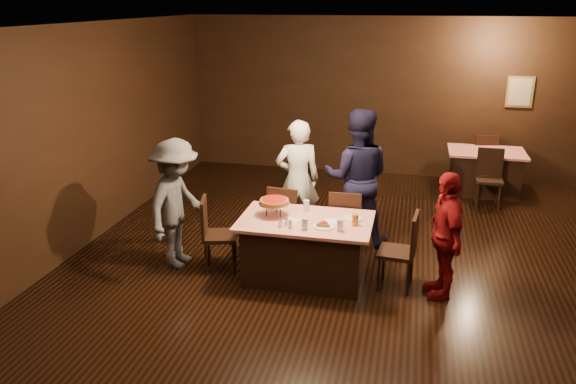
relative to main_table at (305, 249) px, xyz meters
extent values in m
plane|color=black|center=(0.81, -0.32, -0.39)|extent=(10.00, 10.00, 0.00)
cube|color=silver|center=(0.81, -0.32, 2.62)|extent=(8.00, 10.00, 0.04)
cube|color=black|center=(0.81, 4.68, 1.11)|extent=(8.00, 0.04, 3.00)
cube|color=black|center=(-3.19, -0.32, 1.11)|extent=(0.04, 10.00, 3.00)
cube|color=tan|center=(3.01, 4.65, 1.31)|extent=(0.46, 0.03, 0.56)
cube|color=beige|center=(3.01, 4.63, 1.31)|extent=(0.38, 0.01, 0.48)
cube|color=red|center=(0.00, 0.00, 0.00)|extent=(1.60, 1.00, 0.77)
cube|color=red|center=(2.47, 3.88, 0.00)|extent=(1.30, 0.90, 0.77)
cube|color=black|center=(-0.40, 0.75, 0.09)|extent=(0.47, 0.47, 0.95)
cube|color=black|center=(0.40, 0.75, 0.09)|extent=(0.43, 0.43, 0.95)
cube|color=black|center=(-1.10, 0.00, 0.09)|extent=(0.51, 0.51, 0.95)
cube|color=black|center=(1.10, 0.00, 0.09)|extent=(0.46, 0.46, 0.95)
cube|color=black|center=(2.47, 3.18, 0.09)|extent=(0.43, 0.43, 0.95)
cube|color=black|center=(2.47, 4.48, 0.09)|extent=(0.49, 0.49, 0.95)
imported|color=white|center=(-0.36, 1.26, 0.48)|extent=(0.73, 0.59, 1.72)
imported|color=black|center=(0.48, 1.22, 0.57)|extent=(0.97, 0.78, 1.92)
imported|color=#545459|center=(-1.67, 0.01, 0.45)|extent=(0.75, 1.15, 1.67)
imported|color=maroon|center=(1.63, -0.06, 0.36)|extent=(0.57, 0.94, 1.50)
cylinder|color=black|center=(-0.40, 0.15, 0.46)|extent=(0.01, 0.01, 0.15)
cylinder|color=black|center=(-0.49, 0.00, 0.46)|extent=(0.01, 0.01, 0.15)
cylinder|color=black|center=(-0.31, 0.00, 0.46)|extent=(0.01, 0.01, 0.15)
cylinder|color=silver|center=(-0.40, 0.05, 0.54)|extent=(0.38, 0.38, 0.01)
cylinder|color=#B27233|center=(-0.40, 0.05, 0.57)|extent=(0.35, 0.35, 0.05)
cylinder|color=#A5140C|center=(-0.40, 0.05, 0.60)|extent=(0.30, 0.30, 0.01)
cylinder|color=white|center=(0.25, -0.18, 0.39)|extent=(0.25, 0.25, 0.01)
cylinder|color=#B27233|center=(0.25, -0.18, 0.42)|extent=(0.18, 0.18, 0.04)
cylinder|color=#A5140C|center=(0.25, -0.18, 0.44)|extent=(0.14, 0.14, 0.01)
cylinder|color=white|center=(0.55, 0.15, 0.39)|extent=(0.25, 0.25, 0.01)
cylinder|color=silver|center=(0.05, -0.30, 0.46)|extent=(0.08, 0.08, 0.14)
cylinder|color=silver|center=(0.45, -0.25, 0.46)|extent=(0.08, 0.08, 0.14)
cylinder|color=#BF7F26|center=(0.60, -0.05, 0.46)|extent=(0.08, 0.08, 0.14)
cylinder|color=silver|center=(-0.05, 0.30, 0.46)|extent=(0.08, 0.08, 0.14)
cylinder|color=silver|center=(-0.18, -0.25, 0.43)|extent=(0.04, 0.04, 0.08)
cylinder|color=silver|center=(-0.18, -0.25, 0.47)|extent=(0.05, 0.05, 0.02)
cylinder|color=silver|center=(-0.12, -0.30, 0.43)|extent=(0.04, 0.04, 0.08)
cylinder|color=silver|center=(-0.12, -0.30, 0.47)|extent=(0.05, 0.05, 0.02)
cylinder|color=silver|center=(-0.24, -0.30, 0.43)|extent=(0.04, 0.04, 0.08)
cylinder|color=silver|center=(-0.24, -0.30, 0.47)|extent=(0.05, 0.05, 0.02)
cube|color=white|center=(0.30, 0.00, 0.39)|extent=(0.19, 0.19, 0.01)
cube|color=white|center=(-0.15, -0.05, 0.39)|extent=(0.21, 0.21, 0.01)
camera|label=1|loc=(1.19, -6.16, 2.90)|focal=35.00mm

